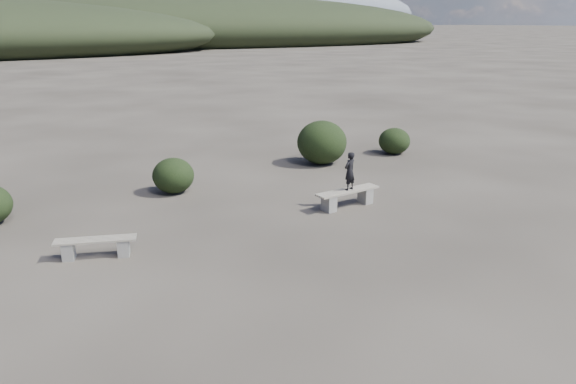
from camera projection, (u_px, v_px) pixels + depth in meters
ground at (392, 297)px, 10.25m from camera, size 1200.00×1200.00×0.00m
bench_left at (96, 246)px, 11.89m from camera, size 1.71×0.82×0.42m
bench_right at (348, 197)px, 15.13m from camera, size 1.95×0.61×0.48m
seated_person at (350, 171)px, 14.94m from camera, size 0.44×0.36×1.03m
shrub_b at (173, 176)px, 16.33m from camera, size 1.21×1.21×1.03m
shrub_d at (322, 142)px, 19.62m from camera, size 1.74×1.74×1.52m
shrub_e at (394, 141)px, 21.17m from camera, size 1.18×1.18×0.99m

